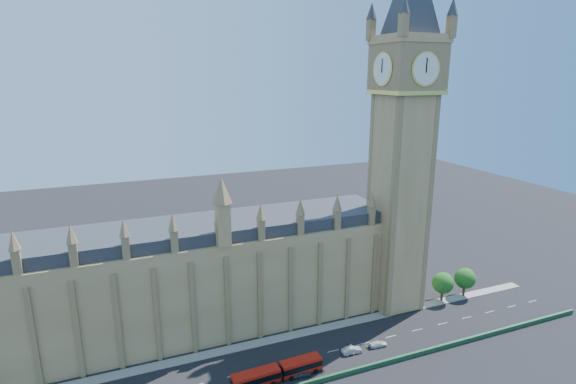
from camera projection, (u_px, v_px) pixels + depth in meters
name	position (u px, v px, depth m)	size (l,w,h in m)	color
ground	(286.00, 363.00, 100.80)	(400.00, 400.00, 0.00)	black
palace_westminster	(155.00, 284.00, 108.00)	(120.00, 20.00, 28.00)	#9B7B4B
elizabeth_tower	(405.00, 108.00, 113.25)	(20.59, 20.59, 105.00)	#9B7B4B
kerb_north	(271.00, 340.00, 109.30)	(160.00, 3.00, 0.16)	gray
tree_east_near	(443.00, 282.00, 127.27)	(6.00, 6.00, 8.50)	#382619
tree_east_far	(465.00, 278.00, 130.15)	(6.00, 6.00, 8.50)	#382619
red_bus	(277.00, 373.00, 94.69)	(20.10, 3.84, 3.40)	#B7170C
car_grey	(301.00, 374.00, 96.02)	(1.71, 4.25, 1.45)	#3E4045
car_silver	(352.00, 350.00, 104.09)	(1.68, 4.81, 1.58)	#95979C
car_white	(378.00, 344.00, 106.71)	(1.82, 4.47, 1.30)	silver
cone_a	(351.00, 345.00, 106.71)	(0.62, 0.62, 0.76)	black
cone_b	(367.00, 347.00, 106.28)	(0.50, 0.50, 0.64)	black
cone_c	(354.00, 354.00, 103.35)	(0.58, 0.58, 0.73)	black
cone_d	(349.00, 347.00, 106.08)	(0.60, 0.60, 0.76)	black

